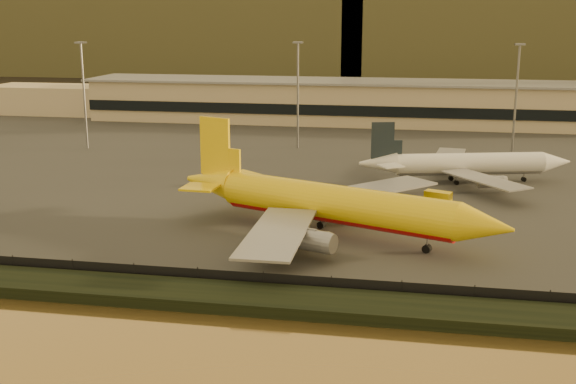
{
  "coord_description": "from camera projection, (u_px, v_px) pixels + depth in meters",
  "views": [
    {
      "loc": [
        19.36,
        -90.54,
        31.65
      ],
      "look_at": [
        0.27,
        12.0,
        6.02
      ],
      "focal_mm": 45.0,
      "sensor_mm": 36.0,
      "label": 1
    }
  ],
  "objects": [
    {
      "name": "perimeter_fence",
      "position": [
        247.0,
        281.0,
        84.71
      ],
      "size": [
        300.0,
        0.05,
        2.2
      ],
      "primitive_type": "cube",
      "color": "black",
      "rests_on": "tarmac"
    },
    {
      "name": "apron_light_masts",
      "position": [
        403.0,
        88.0,
        162.62
      ],
      "size": [
        152.2,
        12.2,
        25.4
      ],
      "color": "slate",
      "rests_on": "tarmac"
    },
    {
      "name": "white_narrowbody_jet",
      "position": [
        466.0,
        164.0,
        138.49
      ],
      "size": [
        41.01,
        39.19,
        11.94
      ],
      "rotation": [
        0.0,
        0.0,
        0.26
      ],
      "color": "white",
      "rests_on": "tarmac"
    },
    {
      "name": "ground",
      "position": [
        270.0,
        256.0,
        97.43
      ],
      "size": [
        900.0,
        900.0,
        0.0
      ],
      "primitive_type": "plane",
      "color": "black",
      "rests_on": "ground"
    },
    {
      "name": "gse_vehicle_white",
      "position": [
        227.0,
        181.0,
        137.1
      ],
      "size": [
        3.82,
        2.84,
        1.57
      ],
      "primitive_type": "cube",
      "rotation": [
        0.0,
        0.0,
        0.41
      ],
      "color": "white",
      "rests_on": "tarmac"
    },
    {
      "name": "distant_hills",
      "position": [
        356.0,
        16.0,
        418.23
      ],
      "size": [
        470.0,
        160.0,
        70.0
      ],
      "color": "brown",
      "rests_on": "ground"
    },
    {
      "name": "embankment",
      "position": [
        238.0,
        298.0,
        81.03
      ],
      "size": [
        320.0,
        7.0,
        1.4
      ],
      "primitive_type": "cube",
      "color": "black",
      "rests_on": "ground"
    },
    {
      "name": "dhl_cargo_jet",
      "position": [
        331.0,
        204.0,
        104.71
      ],
      "size": [
        51.24,
        48.53,
        15.89
      ],
      "rotation": [
        0.0,
        0.0,
        -0.37
      ],
      "color": "yellow",
      "rests_on": "tarmac"
    },
    {
      "name": "terminal_building",
      "position": [
        309.0,
        101.0,
        218.38
      ],
      "size": [
        202.0,
        25.0,
        12.6
      ],
      "color": "#C8B68B",
      "rests_on": "tarmac"
    },
    {
      "name": "gse_vehicle_yellow",
      "position": [
        438.0,
        197.0,
        124.04
      ],
      "size": [
        4.91,
        3.53,
        2.02
      ],
      "primitive_type": "cube",
      "rotation": [
        0.0,
        0.0,
        -0.38
      ],
      "color": "yellow",
      "rests_on": "tarmac"
    },
    {
      "name": "tarmac",
      "position": [
        345.0,
        139.0,
        188.1
      ],
      "size": [
        320.0,
        220.0,
        0.2
      ],
      "primitive_type": "cube",
      "color": "#2D2D2D",
      "rests_on": "ground"
    }
  ]
}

